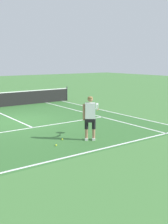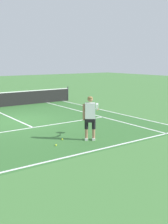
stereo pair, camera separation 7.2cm
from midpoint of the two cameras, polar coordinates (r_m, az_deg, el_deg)
name	(u,v)px [view 2 (the right image)]	position (r m, az deg, el deg)	size (l,w,h in m)	color
ground_plane	(19,121)	(14.49, -13.13, -1.83)	(80.00, 80.00, 0.00)	#477F3D
court_inner_surface	(24,123)	(13.93, -12.15, -2.27)	(10.98, 11.05, 0.00)	#387033
line_baseline	(88,152)	(9.45, 1.03, -8.21)	(10.98, 0.10, 0.01)	white
line_service	(33,128)	(12.98, -10.24, -3.15)	(8.23, 0.10, 0.01)	white
line_centre_service	(8,116)	(15.87, -15.22, -0.84)	(0.10, 6.40, 0.01)	white
line_singles_right	(91,114)	(15.97, 1.50, -0.39)	(0.10, 10.65, 0.01)	white
line_doubles_right	(109,111)	(16.82, 5.24, 0.13)	(0.10, 10.65, 0.01)	white
tennis_player	(90,115)	(10.60, 1.49, -0.62)	(1.09, 0.85, 1.71)	white
tennis_ball_near_feet	(56,145)	(10.14, -5.58, -6.77)	(0.07, 0.07, 0.07)	#CCE02D
tennis_ball_by_baseline	(62,139)	(10.85, -4.30, -5.58)	(0.07, 0.07, 0.07)	#CCE02D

